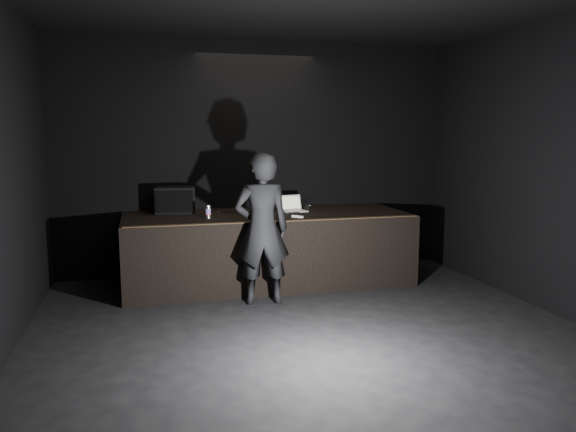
% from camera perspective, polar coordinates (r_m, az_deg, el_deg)
% --- Properties ---
extents(ground, '(7.00, 7.00, 0.00)m').
position_cam_1_polar(ground, '(5.68, 3.99, -13.71)').
color(ground, black).
rests_on(ground, ground).
extents(room_walls, '(6.10, 7.10, 3.52)m').
position_cam_1_polar(room_walls, '(5.26, 4.21, 7.15)').
color(room_walls, black).
rests_on(room_walls, ground).
extents(stage_riser, '(4.00, 1.50, 1.00)m').
position_cam_1_polar(stage_riser, '(8.07, -2.11, -3.29)').
color(stage_riser, black).
rests_on(stage_riser, ground).
extents(riser_lip, '(3.92, 0.10, 0.01)m').
position_cam_1_polar(riser_lip, '(7.29, -0.94, -0.50)').
color(riser_lip, brown).
rests_on(riser_lip, stage_riser).
extents(stage_monitor, '(0.59, 0.46, 0.37)m').
position_cam_1_polar(stage_monitor, '(8.22, -11.37, 1.61)').
color(stage_monitor, black).
rests_on(stage_monitor, stage_riser).
extents(cable, '(0.85, 0.03, 0.02)m').
position_cam_1_polar(cable, '(8.22, -4.30, 0.51)').
color(cable, black).
rests_on(cable, stage_riser).
extents(laptop, '(0.38, 0.35, 0.23)m').
position_cam_1_polar(laptop, '(8.23, 0.49, 0.91)').
color(laptop, silver).
rests_on(laptop, stage_riser).
extents(beer_can, '(0.07, 0.07, 0.18)m').
position_cam_1_polar(beer_can, '(7.61, -8.12, 0.42)').
color(beer_can, silver).
rests_on(beer_can, stage_riser).
extents(plastic_cup, '(0.09, 0.09, 0.11)m').
position_cam_1_polar(plastic_cup, '(8.24, 2.00, 0.87)').
color(plastic_cup, white).
rests_on(plastic_cup, stage_riser).
extents(wii_remote, '(0.14, 0.15, 0.03)m').
position_cam_1_polar(wii_remote, '(7.59, 0.97, -0.07)').
color(wii_remote, white).
rests_on(wii_remote, stage_riser).
extents(person, '(0.71, 0.48, 1.90)m').
position_cam_1_polar(person, '(7.01, -2.67, -1.34)').
color(person, black).
rests_on(person, ground).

